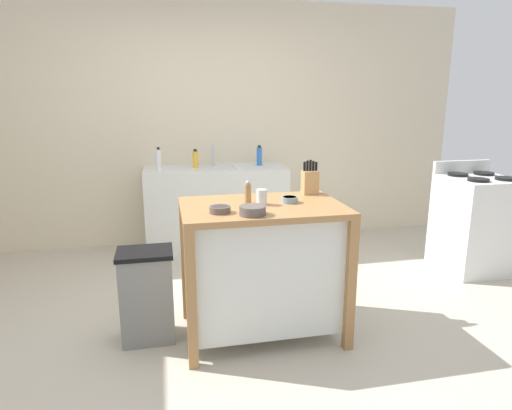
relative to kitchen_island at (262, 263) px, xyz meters
name	(u,v)px	position (x,y,z in m)	size (l,w,h in m)	color
ground_plane	(228,325)	(-0.22, 0.14, -0.51)	(6.97, 6.97, 0.00)	#BCB29E
wall_back	(199,125)	(-0.22, 2.19, 0.79)	(5.97, 0.10, 2.60)	beige
kitchen_island	(262,263)	(0.00, 0.00, 0.00)	(1.06, 0.70, 0.92)	#9E7042
knife_block	(310,181)	(0.41, 0.25, 0.50)	(0.11, 0.09, 0.25)	tan
bowl_stoneware_deep	(253,210)	(-0.11, -0.24, 0.43)	(0.16, 0.16, 0.06)	#564C47
bowl_ceramic_small	(220,209)	(-0.30, -0.15, 0.43)	(0.13, 0.13, 0.04)	#564C47
bowl_ceramic_wide	(290,199)	(0.19, 0.02, 0.43)	(0.11, 0.11, 0.04)	gray
drinking_cup	(262,197)	(-0.01, 0.00, 0.46)	(0.07, 0.07, 0.10)	silver
pepper_grinder	(248,193)	(-0.08, 0.06, 0.48)	(0.04, 0.04, 0.15)	#9E7042
trash_bin	(147,295)	(-0.77, 0.07, -0.19)	(0.36, 0.28, 0.63)	slate
sink_counter	(216,208)	(-0.09, 1.84, -0.07)	(1.47, 0.60, 0.88)	silver
sink_faucet	(213,155)	(-0.09, 1.98, 0.48)	(0.02, 0.02, 0.22)	#B7BCC1
bottle_spray_cleaner	(159,159)	(-0.66, 1.78, 0.48)	(0.05, 0.05, 0.23)	white
bottle_hand_soap	(259,156)	(0.40, 1.89, 0.47)	(0.06, 0.06, 0.22)	blue
bottle_dish_soap	(195,159)	(-0.29, 1.87, 0.46)	(0.06, 0.06, 0.19)	yellow
stove	(475,223)	(2.22, 0.73, -0.06)	(0.60, 0.60, 1.00)	silver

